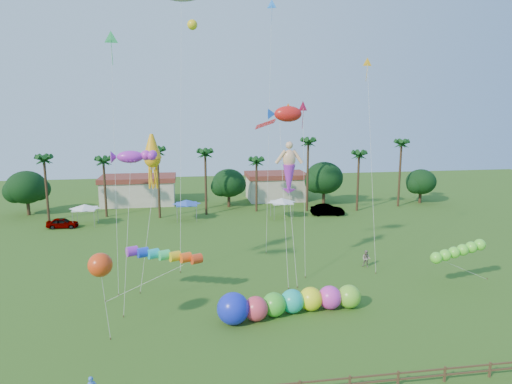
{
  "coord_description": "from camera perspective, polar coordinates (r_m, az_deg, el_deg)",
  "views": [
    {
      "loc": [
        -6.18,
        -28.9,
        16.36
      ],
      "look_at": [
        0.0,
        10.0,
        9.0
      ],
      "focal_mm": 32.0,
      "sensor_mm": 36.0,
      "label": 1
    }
  ],
  "objects": [
    {
      "name": "spectator_b",
      "position": [
        49.0,
        13.61,
        -8.12
      ],
      "size": [
        1.1,
        1.07,
        1.79
      ],
      "primitive_type": "imported",
      "rotation": [
        0.0,
        0.0,
        -0.65
      ],
      "color": "gray",
      "rests_on": "ground"
    },
    {
      "name": "orange_ball_kite",
      "position": [
        33.93,
        -18.9,
        -8.62
      ],
      "size": [
        2.0,
        2.0,
        6.38
      ],
      "color": "#E63E12",
      "rests_on": "ground"
    },
    {
      "name": "fish_kite",
      "position": [
        45.15,
        4.03,
        9.7
      ],
      "size": [
        4.21,
        6.6,
        16.56
      ],
      "color": "red",
      "rests_on": "ground"
    },
    {
      "name": "merman_kite",
      "position": [
        44.03,
        4.15,
        2.61
      ],
      "size": [
        2.4,
        5.04,
        12.69
      ],
      "color": "#EEB487",
      "rests_on": "ground"
    },
    {
      "name": "ground",
      "position": [
        33.78,
        2.8,
        -18.4
      ],
      "size": [
        160.0,
        160.0,
        0.0
      ],
      "primitive_type": "plane",
      "color": "#285116",
      "rests_on": "ground"
    },
    {
      "name": "delta_kite_red",
      "position": [
        45.54,
        5.9,
        10.21
      ],
      "size": [
        1.26,
        3.72,
        16.96
      ],
      "color": "#F51B49",
      "rests_on": "ground"
    },
    {
      "name": "delta_kite_blue",
      "position": [
        54.88,
        1.95,
        21.76
      ],
      "size": [
        1.93,
        4.65,
        28.21
      ],
      "color": "#1B74F6",
      "rests_on": "ground"
    },
    {
      "name": "squid_kite",
      "position": [
        42.94,
        -12.82,
        4.01
      ],
      "size": [
        2.37,
        4.2,
        14.07
      ],
      "color": "#F8A914",
      "rests_on": "ground"
    },
    {
      "name": "buildings_row",
      "position": [
        80.25,
        -6.67,
        0.2
      ],
      "size": [
        35.0,
        7.0,
        4.0
      ],
      "color": "beige",
      "rests_on": "ground"
    },
    {
      "name": "delta_kite_yellow",
      "position": [
        49.01,
        13.77,
        14.78
      ],
      "size": [
        1.09,
        4.71,
        21.27
      ],
      "color": "#FFB01A",
      "rests_on": "ground"
    },
    {
      "name": "car_a",
      "position": [
        68.03,
        -23.04,
        -3.58
      ],
      "size": [
        4.18,
        1.82,
        1.4
      ],
      "primitive_type": "imported",
      "rotation": [
        0.0,
        0.0,
        1.53
      ],
      "color": "#4C4C54",
      "rests_on": "ground"
    },
    {
      "name": "tree_line",
      "position": [
        74.53,
        -1.39,
        1.25
      ],
      "size": [
        69.46,
        8.91,
        11.0
      ],
      "color": "#3A2819",
      "rests_on": "ground"
    },
    {
      "name": "delta_kite_green",
      "position": [
        43.31,
        -17.65,
        17.37
      ],
      "size": [
        1.36,
        3.64,
        22.83
      ],
      "color": "#2EC460",
      "rests_on": "ground"
    },
    {
      "name": "lobster_kite",
      "position": [
        38.93,
        -15.43,
        4.26
      ],
      "size": [
        4.15,
        5.17,
        13.06
      ],
      "color": "#B327C6",
      "rests_on": "ground"
    },
    {
      "name": "car_b",
      "position": [
        70.75,
        8.92,
        -2.22
      ],
      "size": [
        5.27,
        2.41,
        1.67
      ],
      "primitive_type": "imported",
      "rotation": [
        0.0,
        0.0,
        1.44
      ],
      "color": "#4C4C54",
      "rests_on": "ground"
    },
    {
      "name": "green_worm",
      "position": [
        44.82,
        21.61,
        -7.66
      ],
      "size": [
        9.11,
        1.8,
        3.54
      ],
      "color": "#63E933",
      "rests_on": "ground"
    },
    {
      "name": "rainbow_tube",
      "position": [
        39.89,
        -9.8,
        -8.35
      ],
      "size": [
        9.42,
        2.36,
        3.96
      ],
      "color": "red",
      "rests_on": "ground"
    },
    {
      "name": "blue_ball",
      "position": [
        36.03,
        -2.73,
        -14.57
      ],
      "size": [
        2.11,
        2.11,
        2.11
      ],
      "primitive_type": "sphere",
      "color": "#1B3FFB",
      "rests_on": "ground"
    },
    {
      "name": "caterpillar_inflatable",
      "position": [
        37.34,
        3.69,
        -13.67
      ],
      "size": [
        12.15,
        3.78,
        2.47
      ],
      "rotation": [
        0.0,
        0.0,
        0.15
      ],
      "color": "#E33B52",
      "rests_on": "ground"
    },
    {
      "name": "tent_row",
      "position": [
        66.64,
        -8.68,
        -1.32
      ],
      "size": [
        31.0,
        4.0,
        0.6
      ],
      "color": "white",
      "rests_on": "ground"
    }
  ]
}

